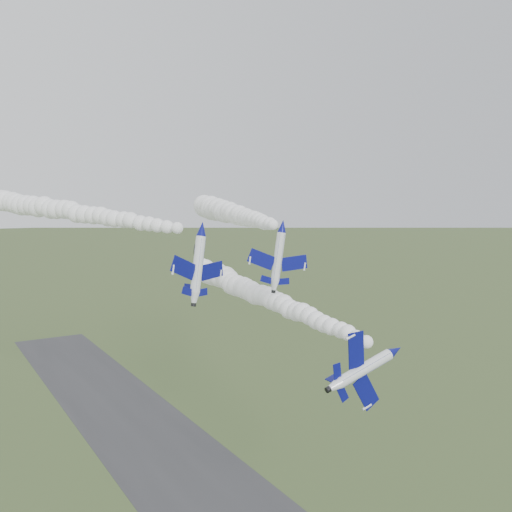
# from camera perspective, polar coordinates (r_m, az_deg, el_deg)

# --- Properties ---
(runway) EXTENTS (24.00, 260.00, 0.04)m
(runway) POSITION_cam_1_polar(r_m,az_deg,el_deg) (109.56, -5.43, -22.38)
(runway) COLOR #303033
(runway) RESTS_ON ground
(jet_lead) EXTENTS (3.96, 12.18, 9.66)m
(jet_lead) POSITION_cam_1_polar(r_m,az_deg,el_deg) (74.27, 13.79, -9.20)
(jet_lead) COLOR white
(smoke_trail_jet_lead) EXTENTS (5.92, 61.42, 4.83)m
(smoke_trail_jet_lead) POSITION_cam_1_polar(r_m,az_deg,el_deg) (100.77, 0.83, -4.05)
(smoke_trail_jet_lead) COLOR white
(jet_pair_left) EXTENTS (10.37, 12.16, 3.37)m
(jet_pair_left) POSITION_cam_1_polar(r_m,az_deg,el_deg) (83.41, -5.38, 2.74)
(jet_pair_left) COLOR white
(smoke_trail_jet_pair_left) EXTENTS (24.32, 60.17, 4.57)m
(smoke_trail_jet_pair_left) POSITION_cam_1_polar(r_m,az_deg,el_deg) (110.03, -18.30, 4.32)
(smoke_trail_jet_pair_left) COLOR white
(jet_pair_right) EXTENTS (9.97, 11.70, 3.09)m
(jet_pair_right) POSITION_cam_1_polar(r_m,az_deg,el_deg) (90.79, 2.69, 3.03)
(jet_pair_right) COLOR white
(smoke_trail_jet_pair_right) EXTENTS (25.71, 70.04, 5.98)m
(smoke_trail_jet_pair_right) POSITION_cam_1_polar(r_m,az_deg,el_deg) (127.33, -2.59, 4.31)
(smoke_trail_jet_pair_right) COLOR white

